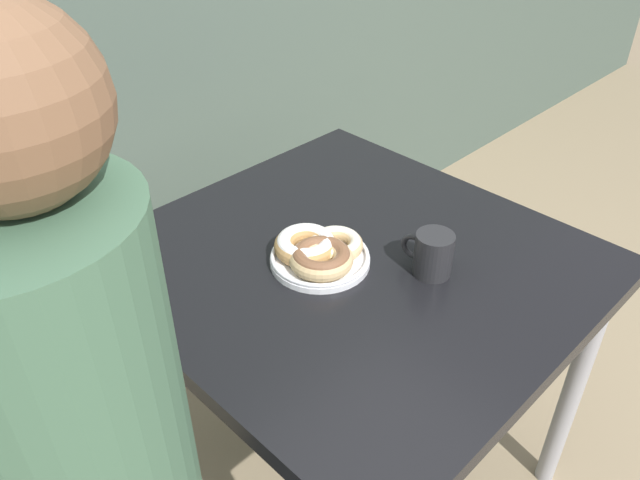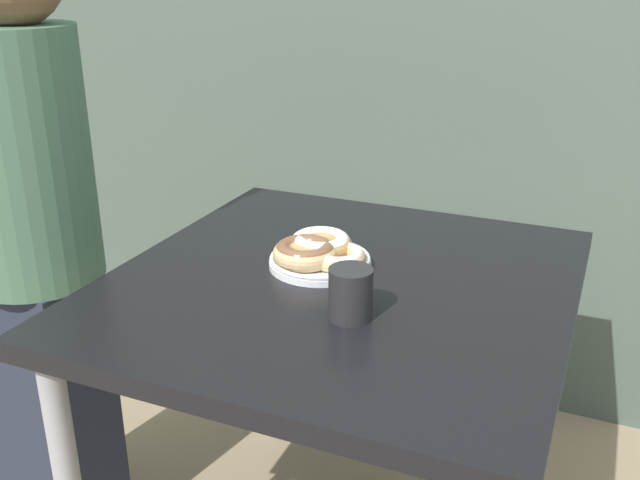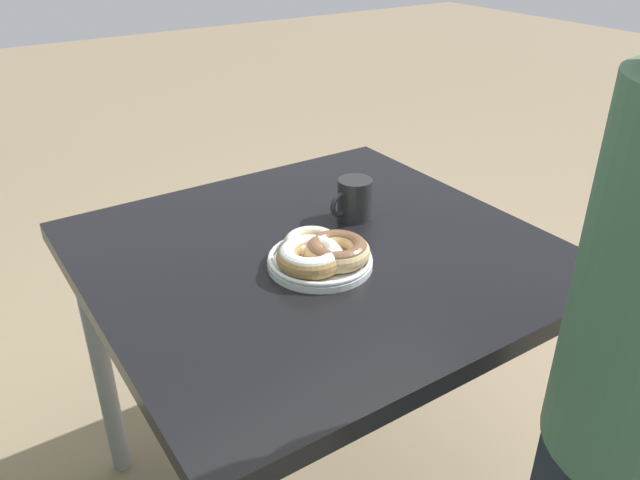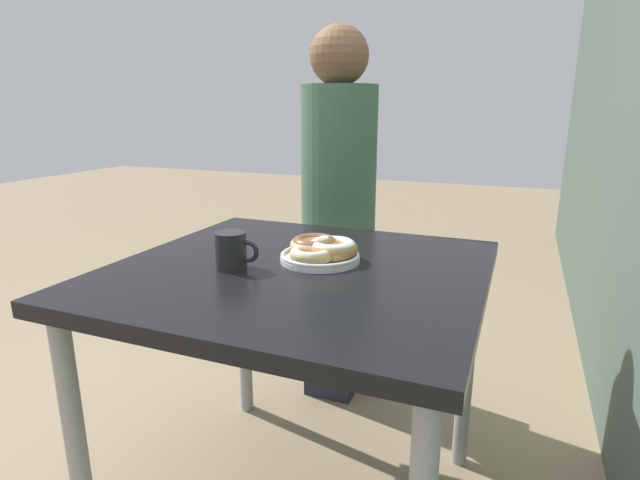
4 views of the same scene
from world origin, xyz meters
TOP-DOWN VIEW (x-y plane):
  - dining_table at (0.00, 0.22)m, footprint 0.92×0.96m
  - donut_plate at (-0.07, 0.26)m, footprint 0.23×0.22m
  - coffee_mug at (0.08, 0.07)m, footprint 0.08×0.12m
  - person_figure at (-0.69, 0.08)m, footprint 0.32×0.29m

SIDE VIEW (x-z plane):
  - dining_table at x=0.00m, z-range 0.30..1.08m
  - person_figure at x=-0.69m, z-range 0.03..1.50m
  - donut_plate at x=-0.07m, z-range 0.78..0.84m
  - coffee_mug at x=0.08m, z-range 0.78..0.87m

